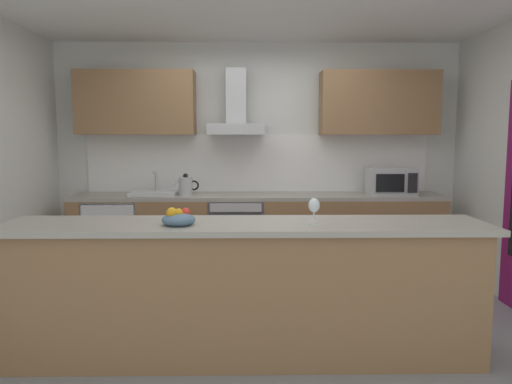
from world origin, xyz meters
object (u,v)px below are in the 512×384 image
Objects in this scene: sink at (154,192)px; oven at (237,234)px; range_hood at (236,114)px; wine_glass at (314,206)px; kettle at (186,186)px; refrigerator at (115,238)px; fruit_bowl at (178,219)px; microwave at (391,181)px.

oven is at bearing -0.70° from sink.
range_hood reaches higher than oven.
range_hood reaches higher than wine_glass.
refrigerator is at bearing 177.76° from kettle.
range_hood is (0.00, 0.13, 1.33)m from oven.
fruit_bowl is (1.01, -2.15, 0.58)m from refrigerator.
oven is 1.60× the size of sink.
kettle is 1.62× the size of wine_glass.
range_hood is 3.27× the size of fruit_bowl.
sink is 1.25m from range_hood.
fruit_bowl is at bearing -84.11° from kettle.
refrigerator is at bearing 115.15° from fruit_bowl.
kettle is at bearing -2.24° from refrigerator.
range_hood reaches higher than fruit_bowl.
wine_glass is 0.81× the size of fruit_bowl.
fruit_bowl reaches higher than refrigerator.
refrigerator is at bearing -174.37° from range_hood.
wine_glass is (-1.13, -2.12, 0.03)m from microwave.
wine_glass is at bearing -75.99° from range_hood.
fruit_bowl is (-0.33, -2.28, -0.78)m from range_hood.
kettle is at bearing 117.84° from wine_glass.
range_hood reaches higher than sink.
fruit_bowl is at bearing -64.85° from refrigerator.
oven is 2.77× the size of kettle.
microwave reaches higher than wine_glass.
sink is 0.36m from kettle.
fruit_bowl is at bearing -98.74° from oven.
wine_glass is (0.57, -2.28, -0.70)m from range_hood.
oven is 1.02m from sink.
microwave is 2.25m from kettle.
fruit_bowl is (-2.03, -2.12, -0.05)m from microwave.
sink reaches higher than kettle.
kettle reaches higher than refrigerator.
range_hood is at bearing 7.50° from sink.
microwave is 2.27× the size of fruit_bowl.
oven is at bearing -90.00° from range_hood.
wine_glass is at bearing -75.19° from oven.
wine_glass is at bearing -48.38° from refrigerator.
range_hood is at bearing 81.75° from fruit_bowl.
microwave is at bearing -0.94° from oven.
microwave is (3.04, -0.03, 0.62)m from refrigerator.
wine_glass is (1.12, -2.12, 0.08)m from kettle.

